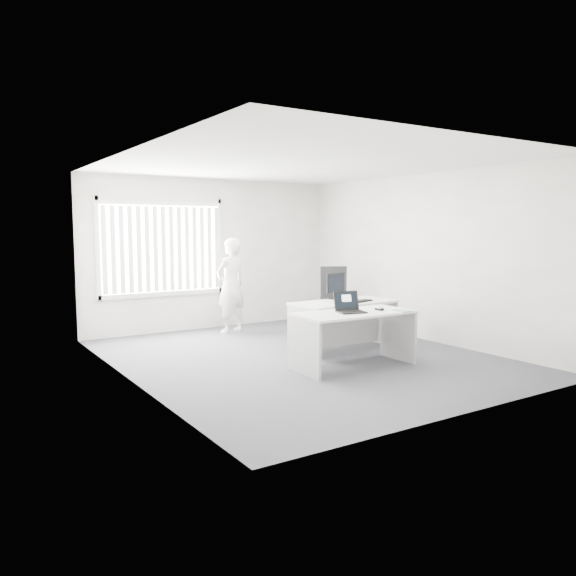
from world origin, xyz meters
TOP-DOWN VIEW (x-y plane):
  - ground at (0.00, 0.00)m, footprint 6.00×6.00m
  - wall_back at (0.00, 3.00)m, footprint 5.00×0.02m
  - wall_front at (0.00, -3.00)m, footprint 5.00×0.02m
  - wall_left at (-2.50, 0.00)m, footprint 0.02×6.00m
  - wall_right at (2.50, 0.00)m, footprint 0.02×6.00m
  - ceiling at (0.00, 0.00)m, footprint 5.00×6.00m
  - window at (-1.00, 2.96)m, footprint 2.32×0.06m
  - blinds at (-1.00, 2.90)m, footprint 2.20×0.10m
  - desk_near at (0.28, -0.85)m, footprint 1.67×0.80m
  - desk_far at (0.87, 0.10)m, footprint 1.68×0.84m
  - office_chair at (1.76, 1.47)m, footprint 0.88×0.88m
  - person at (0.04, 2.34)m, footprint 0.71×0.56m
  - laptop at (0.19, -0.90)m, footprint 0.42×0.39m
  - paper_sheet at (0.61, -0.92)m, footprint 0.34×0.28m
  - mouse at (0.66, -0.93)m, footprint 0.07×0.12m
  - booklet at (0.90, -1.14)m, footprint 0.17×0.23m
  - keyboard at (1.04, -0.08)m, footprint 0.48×0.26m
  - monitor at (0.93, 0.40)m, footprint 0.44×0.21m

SIDE VIEW (x-z plane):
  - ground at x=0.00m, z-range 0.00..0.00m
  - office_chair at x=1.76m, z-range -0.22..0.96m
  - desk_far at x=0.87m, z-range 0.17..0.92m
  - desk_near at x=0.28m, z-range 0.17..0.92m
  - paper_sheet at x=0.61m, z-range 0.76..0.76m
  - booklet at x=0.90m, z-range 0.76..0.77m
  - keyboard at x=1.04m, z-range 0.75..0.77m
  - mouse at x=0.66m, z-range 0.76..0.81m
  - person at x=0.04m, z-range 0.00..1.72m
  - laptop at x=0.19m, z-range 0.76..1.04m
  - monitor at x=0.93m, z-range 0.75..1.18m
  - wall_back at x=0.00m, z-range 0.00..2.80m
  - wall_front at x=0.00m, z-range 0.00..2.80m
  - wall_left at x=-2.50m, z-range 0.00..2.80m
  - wall_right at x=2.50m, z-range 0.00..2.80m
  - blinds at x=-1.00m, z-range 0.77..2.27m
  - window at x=-1.00m, z-range 0.67..2.43m
  - ceiling at x=0.00m, z-range 2.79..2.81m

